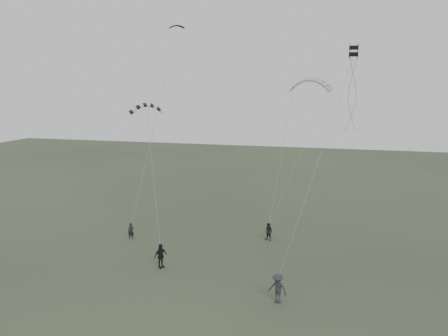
% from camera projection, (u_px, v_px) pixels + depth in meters
% --- Properties ---
extents(ground, '(140.00, 140.00, 0.00)m').
position_uv_depth(ground, '(194.00, 273.00, 31.76)').
color(ground, '#33402B').
rests_on(ground, ground).
extents(flyer_left, '(0.62, 0.51, 1.47)m').
position_uv_depth(flyer_left, '(131.00, 231.00, 38.74)').
color(flyer_left, black).
rests_on(flyer_left, ground).
extents(flyer_right, '(0.94, 0.85, 1.58)m').
position_uv_depth(flyer_right, '(269.00, 232.00, 38.38)').
color(flyer_right, black).
rests_on(flyer_right, ground).
extents(flyer_center, '(0.93, 1.17, 1.86)m').
position_uv_depth(flyer_center, '(161.00, 256.00, 32.56)').
color(flyer_center, black).
rests_on(flyer_center, ground).
extents(flyer_far, '(1.42, 1.11, 1.93)m').
position_uv_depth(flyer_far, '(278.00, 288.00, 27.22)').
color(flyer_far, '#2D2D32').
rests_on(flyer_far, ground).
extents(kite_dark_small, '(1.52, 0.78, 0.58)m').
position_uv_depth(kite_dark_small, '(177.00, 26.00, 41.15)').
color(kite_dark_small, black).
rests_on(kite_dark_small, flyer_left).
extents(kite_pale_large, '(4.03, 1.95, 1.78)m').
position_uv_depth(kite_pale_large, '(311.00, 79.00, 39.37)').
color(kite_pale_large, '#AEB1B3').
rests_on(kite_pale_large, flyer_right).
extents(kite_striped, '(2.92, 2.27, 1.27)m').
position_uv_depth(kite_striped, '(147.00, 105.00, 36.16)').
color(kite_striped, black).
rests_on(kite_striped, flyer_center).
extents(kite_box, '(0.63, 0.72, 0.78)m').
position_uv_depth(kite_box, '(354.00, 51.00, 29.57)').
color(kite_box, black).
rests_on(kite_box, flyer_far).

